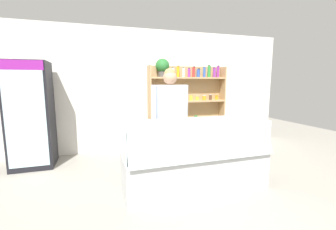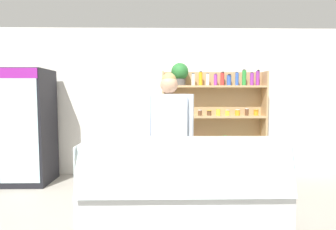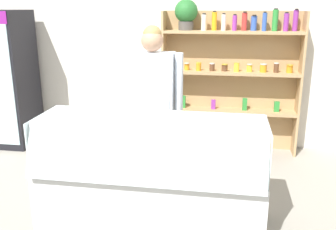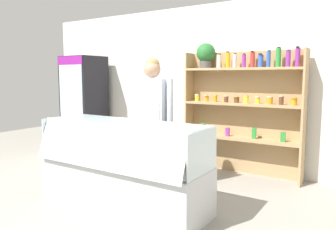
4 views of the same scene
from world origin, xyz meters
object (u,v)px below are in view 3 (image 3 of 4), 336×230
object	(u,v)px
deli_display_case	(150,190)
shop_clerk	(153,93)
drinks_fridge	(6,79)
shelving_unit	(225,66)

from	to	relation	value
deli_display_case	shop_clerk	world-z (taller)	shop_clerk
drinks_fridge	shelving_unit	bearing A→B (deg)	5.12
shelving_unit	deli_display_case	size ratio (longest dim) A/B	0.99
drinks_fridge	deli_display_case	xyz separation A→B (m)	(2.45, -1.72, -0.64)
drinks_fridge	deli_display_case	world-z (taller)	drinks_fridge
drinks_fridge	shelving_unit	xyz separation A→B (m)	(3.06, 0.27, 0.22)
drinks_fridge	deli_display_case	bearing A→B (deg)	-35.05
drinks_fridge	shop_clerk	bearing A→B (deg)	-22.24
shelving_unit	shop_clerk	world-z (taller)	shelving_unit
drinks_fridge	shop_clerk	xyz separation A→B (m)	(2.33, -0.95, 0.11)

